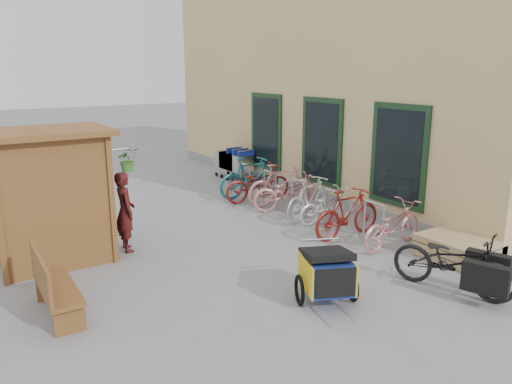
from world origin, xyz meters
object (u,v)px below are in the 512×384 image
bike_1 (348,213)px  shopping_carts (233,160)px  cargo_bike (455,263)px  bike_0 (392,225)px  person_kiosk (125,212)px  bike_5 (282,185)px  bench (52,285)px  bike_6 (258,183)px  bike_2 (327,205)px  bike_3 (310,198)px  child_trailer (327,271)px  pallet_stack (456,248)px  bike_4 (289,192)px  kiosk (43,179)px  bike_7 (250,177)px

bike_1 → shopping_carts: bearing=-8.0°
cargo_bike → bike_0: cargo_bike is taller
shopping_carts → person_kiosk: size_ratio=1.03×
cargo_bike → bike_5: size_ratio=1.10×
bench → shopping_carts: (6.68, 6.32, 0.12)m
bike_1 → bike_6: (0.04, 3.42, -0.03)m
bike_0 → bike_2: size_ratio=1.14×
bike_1 → bike_3: (0.15, 1.40, -0.01)m
child_trailer → bike_1: size_ratio=0.87×
bench → person_kiosk: person_kiosk is taller
bench → cargo_bike: size_ratio=0.76×
cargo_bike → bike_2: bearing=60.8°
pallet_stack → bike_4: 4.30m
bike_6 → cargo_bike: bearing=-178.7°
pallet_stack → cargo_bike: size_ratio=0.60×
bike_2 → bike_0: bearing=-179.0°
kiosk → bike_3: 5.70m
bench → bike_4: size_ratio=0.86×
bike_2 → bike_7: (-0.24, 2.86, 0.15)m
bench → cargo_bike: 5.99m
bike_6 → bike_3: bearing=-171.3°
bench → bike_4: (6.00, 2.52, -0.02)m
bike_1 → bike_5: bearing=-6.6°
shopping_carts → bench: bearing=-136.6°
bike_2 → bike_6: size_ratio=0.82×
kiosk → bike_4: bearing=3.7°
cargo_bike → bike_7: 6.75m
child_trailer → bike_6: bike_6 is taller
bike_4 → bike_7: size_ratio=0.96×
bench → bike_2: (6.15, 1.28, -0.09)m
pallet_stack → bike_6: (-0.81, 5.40, 0.27)m
kiosk → pallet_stack: (6.28, -3.87, -1.34)m
child_trailer → bike_2: size_ratio=0.99×
kiosk → pallet_stack: bearing=-31.7°
bike_2 → bike_7: 2.88m
bench → cargo_bike: (5.41, -2.58, 0.01)m
child_trailer → bike_3: (2.46, 3.41, 0.01)m
kiosk → bench: 2.44m
bike_5 → bike_4: bearing=175.9°
bike_2 → bike_5: (-0.01, 1.71, 0.15)m
bike_4 → bike_6: size_ratio=0.96×
bike_0 → bike_1: 0.97m
cargo_bike → bike_4: bearing=65.1°
bike_1 → bike_4: size_ratio=0.97×
bike_0 → bike_1: (-0.33, 0.91, 0.06)m
child_trailer → shopping_carts: bearing=92.4°
person_kiosk → bike_5: bearing=-73.1°
bike_3 → bike_6: 2.02m
shopping_carts → bike_2: size_ratio=1.05×
cargo_bike → bike_5: bearing=64.3°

